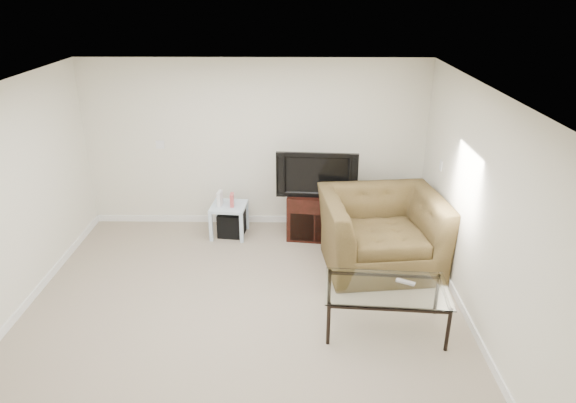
{
  "coord_description": "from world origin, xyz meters",
  "views": [
    {
      "loc": [
        0.58,
        -4.75,
        3.43
      ],
      "look_at": [
        0.5,
        1.2,
        0.9
      ],
      "focal_mm": 32.0,
      "sensor_mm": 36.0,
      "label": 1
    }
  ],
  "objects_px": {
    "television": "(317,173)",
    "coffee_table": "(385,308)",
    "side_table": "(229,220)",
    "tv_stand": "(316,214)",
    "recliner": "(382,220)",
    "subwoofer": "(232,224)"
  },
  "relations": [
    {
      "from": "tv_stand",
      "to": "television",
      "type": "xyz_separation_m",
      "value": [
        -0.0,
        -0.03,
        0.66
      ]
    },
    {
      "from": "tv_stand",
      "to": "side_table",
      "type": "xyz_separation_m",
      "value": [
        -1.27,
        0.0,
        -0.1
      ]
    },
    {
      "from": "subwoofer",
      "to": "side_table",
      "type": "bearing_deg",
      "value": -151.22
    },
    {
      "from": "television",
      "to": "side_table",
      "type": "height_order",
      "value": "television"
    },
    {
      "from": "side_table",
      "to": "recliner",
      "type": "distance_m",
      "value": 2.28
    },
    {
      "from": "side_table",
      "to": "coffee_table",
      "type": "distance_m",
      "value": 2.93
    },
    {
      "from": "tv_stand",
      "to": "subwoofer",
      "type": "height_order",
      "value": "tv_stand"
    },
    {
      "from": "tv_stand",
      "to": "recliner",
      "type": "bearing_deg",
      "value": -39.63
    },
    {
      "from": "recliner",
      "to": "coffee_table",
      "type": "bearing_deg",
      "value": -102.95
    },
    {
      "from": "side_table",
      "to": "recliner",
      "type": "relative_size",
      "value": 0.33
    },
    {
      "from": "side_table",
      "to": "coffee_table",
      "type": "bearing_deg",
      "value": -48.95
    },
    {
      "from": "tv_stand",
      "to": "recliner",
      "type": "xyz_separation_m",
      "value": [
        0.8,
        -0.85,
        0.32
      ]
    },
    {
      "from": "television",
      "to": "coffee_table",
      "type": "height_order",
      "value": "television"
    },
    {
      "from": "side_table",
      "to": "coffee_table",
      "type": "height_order",
      "value": "coffee_table"
    },
    {
      "from": "side_table",
      "to": "coffee_table",
      "type": "xyz_separation_m",
      "value": [
        1.92,
        -2.21,
        0.01
      ]
    },
    {
      "from": "tv_stand",
      "to": "recliner",
      "type": "distance_m",
      "value": 1.21
    },
    {
      "from": "recliner",
      "to": "coffee_table",
      "type": "distance_m",
      "value": 1.43
    },
    {
      "from": "television",
      "to": "coffee_table",
      "type": "distance_m",
      "value": 2.39
    },
    {
      "from": "subwoofer",
      "to": "coffee_table",
      "type": "distance_m",
      "value": 2.92
    },
    {
      "from": "tv_stand",
      "to": "television",
      "type": "relative_size",
      "value": 0.76
    },
    {
      "from": "tv_stand",
      "to": "television",
      "type": "height_order",
      "value": "television"
    },
    {
      "from": "coffee_table",
      "to": "subwoofer",
      "type": "bearing_deg",
      "value": 130.37
    }
  ]
}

